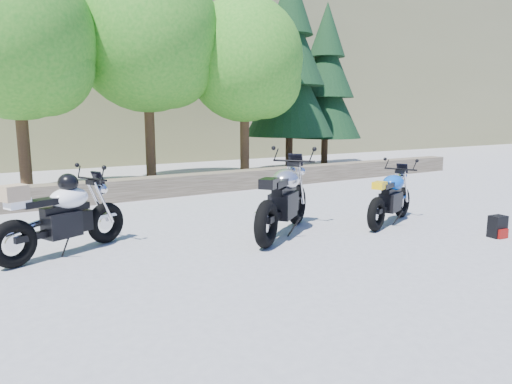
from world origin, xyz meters
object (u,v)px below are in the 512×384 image
Objects in this scene: silver_bike at (284,200)px; blue_bike at (391,198)px; backpack at (498,227)px; white_bike at (62,216)px.

blue_bike is at bearing -47.69° from silver_bike.
blue_bike is (2.12, -0.42, -0.11)m from silver_bike.
blue_bike is 1.79m from backpack.
silver_bike reaches higher than backpack.
silver_bike is at bearing 151.03° from backpack.
backpack is (0.73, -1.61, -0.30)m from blue_bike.
backpack is (6.15, -2.81, -0.39)m from white_bike.
silver_bike reaches higher than white_bike.
white_bike is 1.06× the size of blue_bike.
blue_bike is at bearing 120.87° from backpack.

